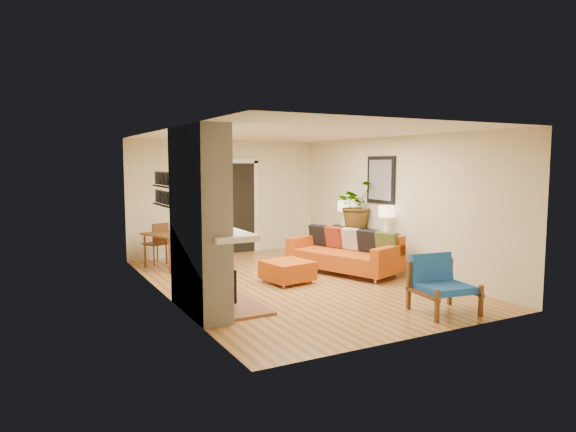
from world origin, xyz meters
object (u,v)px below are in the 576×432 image
at_px(lamp_far, 345,210).
at_px(ottoman, 287,270).
at_px(blue_chair, 439,281).
at_px(sofa, 346,253).
at_px(console_table, 364,236).
at_px(houseplant, 357,204).
at_px(lamp_near, 386,216).
at_px(dining_table, 170,240).

bearing_deg(lamp_far, ottoman, -146.36).
height_order(blue_chair, lamp_far, lamp_far).
bearing_deg(sofa, console_table, 32.45).
distance_m(blue_chair, houseplant, 3.77).
relative_size(blue_chair, lamp_near, 1.59).
relative_size(blue_chair, houseplant, 0.86).
distance_m(lamp_near, lamp_far, 1.43).
height_order(sofa, lamp_near, lamp_near).
relative_size(lamp_near, lamp_far, 1.00).
height_order(blue_chair, houseplant, houseplant).
xyz_separation_m(blue_chair, console_table, (1.10, 3.28, 0.14)).
distance_m(console_table, lamp_near, 0.86).
distance_m(sofa, ottoman, 1.43).
height_order(lamp_near, houseplant, houseplant).
bearing_deg(lamp_far, dining_table, 168.36).
distance_m(blue_chair, lamp_near, 2.87).
bearing_deg(ottoman, blue_chair, -66.76).
relative_size(console_table, lamp_near, 3.43).
relative_size(sofa, lamp_far, 4.30).
distance_m(ottoman, lamp_far, 2.76).
distance_m(dining_table, lamp_near, 4.29).
distance_m(dining_table, houseplant, 3.90).
bearing_deg(blue_chair, console_table, 71.41).
distance_m(ottoman, houseplant, 2.60).
relative_size(lamp_near, houseplant, 0.54).
relative_size(blue_chair, dining_table, 0.53).
bearing_deg(lamp_far, sofa, -122.96).
relative_size(ottoman, lamp_near, 1.58).
distance_m(blue_chair, lamp_far, 4.19).
distance_m(dining_table, console_table, 3.94).
bearing_deg(lamp_near, houseplant, 90.60).
relative_size(dining_table, lamp_near, 3.00).
distance_m(sofa, console_table, 0.96).
bearing_deg(houseplant, console_table, -87.66).
height_order(dining_table, houseplant, houseplant).
xyz_separation_m(lamp_near, houseplant, (-0.01, 0.95, 0.16)).
bearing_deg(lamp_near, sofa, 165.34).
xyz_separation_m(console_table, lamp_far, (0.00, 0.72, 0.49)).
xyz_separation_m(console_table, houseplant, (-0.01, 0.24, 0.64)).
xyz_separation_m(dining_table, lamp_far, (3.66, -0.75, 0.50)).
bearing_deg(lamp_near, dining_table, 149.20).
bearing_deg(dining_table, lamp_far, -11.64).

